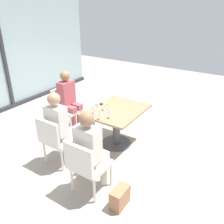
{
  "coord_description": "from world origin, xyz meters",
  "views": [
    {
      "loc": [
        -3.27,
        -2.03,
        2.5
      ],
      "look_at": [
        0.0,
        0.1,
        0.65
      ],
      "focal_mm": 37.56,
      "sensor_mm": 36.0,
      "label": 1
    }
  ],
  "objects_px": {
    "wine_glass_0": "(100,112)",
    "cell_phone_on_table": "(103,105)",
    "dining_table_main": "(117,119)",
    "person_side_end": "(91,148)",
    "person_near_window": "(69,98)",
    "handbag_2": "(86,163)",
    "chair_near_window": "(66,106)",
    "chair_far_left": "(56,138)",
    "wine_glass_3": "(94,106)",
    "handbag_0": "(120,197)",
    "coffee_cup": "(97,105)",
    "chair_side_end": "(86,164)",
    "handbag_1": "(87,129)",
    "wine_glass_1": "(110,111)",
    "person_far_left": "(59,124)",
    "wine_glass_2": "(104,103)"
  },
  "relations": [
    {
      "from": "person_near_window",
      "to": "chair_near_window",
      "type": "bearing_deg",
      "value": 90.0
    },
    {
      "from": "wine_glass_0",
      "to": "wine_glass_1",
      "type": "distance_m",
      "value": 0.17
    },
    {
      "from": "coffee_cup",
      "to": "handbag_2",
      "type": "bearing_deg",
      "value": -156.52
    },
    {
      "from": "wine_glass_1",
      "to": "handbag_2",
      "type": "distance_m",
      "value": 0.93
    },
    {
      "from": "chair_far_left",
      "to": "person_far_left",
      "type": "relative_size",
      "value": 0.69
    },
    {
      "from": "handbag_1",
      "to": "handbag_2",
      "type": "height_order",
      "value": "same"
    },
    {
      "from": "wine_glass_3",
      "to": "coffee_cup",
      "type": "bearing_deg",
      "value": 26.03
    },
    {
      "from": "chair_side_end",
      "to": "wine_glass_2",
      "type": "xyz_separation_m",
      "value": [
        1.16,
        0.51,
        0.37
      ]
    },
    {
      "from": "wine_glass_0",
      "to": "handbag_1",
      "type": "bearing_deg",
      "value": 57.14
    },
    {
      "from": "wine_glass_1",
      "to": "cell_phone_on_table",
      "type": "distance_m",
      "value": 0.58
    },
    {
      "from": "wine_glass_1",
      "to": "handbag_0",
      "type": "distance_m",
      "value": 1.38
    },
    {
      "from": "person_far_left",
      "to": "chair_near_window",
      "type": "bearing_deg",
      "value": 39.21
    },
    {
      "from": "person_near_window",
      "to": "coffee_cup",
      "type": "relative_size",
      "value": 14.0
    },
    {
      "from": "chair_near_window",
      "to": "chair_far_left",
      "type": "bearing_deg",
      "value": -143.83
    },
    {
      "from": "chair_side_end",
      "to": "cell_phone_on_table",
      "type": "distance_m",
      "value": 1.51
    },
    {
      "from": "person_near_window",
      "to": "person_far_left",
      "type": "xyz_separation_m",
      "value": [
        -0.94,
        -0.66,
        0.0
      ]
    },
    {
      "from": "chair_side_end",
      "to": "wine_glass_1",
      "type": "xyz_separation_m",
      "value": [
        0.95,
        0.24,
        0.37
      ]
    },
    {
      "from": "chair_near_window",
      "to": "coffee_cup",
      "type": "xyz_separation_m",
      "value": [
        -0.12,
        -0.92,
        0.28
      ]
    },
    {
      "from": "chair_far_left",
      "to": "wine_glass_0",
      "type": "xyz_separation_m",
      "value": [
        0.57,
        -0.49,
        0.37
      ]
    },
    {
      "from": "handbag_0",
      "to": "person_near_window",
      "type": "bearing_deg",
      "value": 57.58
    },
    {
      "from": "wine_glass_2",
      "to": "wine_glass_3",
      "type": "relative_size",
      "value": 1.0
    },
    {
      "from": "person_near_window",
      "to": "handbag_2",
      "type": "xyz_separation_m",
      "value": [
        -0.93,
        -1.16,
        -0.56
      ]
    },
    {
      "from": "chair_far_left",
      "to": "wine_glass_1",
      "type": "xyz_separation_m",
      "value": [
        0.7,
        -0.6,
        0.37
      ]
    },
    {
      "from": "wine_glass_2",
      "to": "wine_glass_3",
      "type": "distance_m",
      "value": 0.22
    },
    {
      "from": "chair_near_window",
      "to": "wine_glass_3",
      "type": "relative_size",
      "value": 4.7
    },
    {
      "from": "handbag_1",
      "to": "wine_glass_0",
      "type": "bearing_deg",
      "value": -99.23
    },
    {
      "from": "wine_glass_0",
      "to": "cell_phone_on_table",
      "type": "bearing_deg",
      "value": 31.48
    },
    {
      "from": "dining_table_main",
      "to": "person_side_end",
      "type": "distance_m",
      "value": 1.25
    },
    {
      "from": "person_far_left",
      "to": "wine_glass_3",
      "type": "height_order",
      "value": "person_far_left"
    },
    {
      "from": "chair_near_window",
      "to": "cell_phone_on_table",
      "type": "relative_size",
      "value": 6.04
    },
    {
      "from": "person_far_left",
      "to": "wine_glass_2",
      "type": "relative_size",
      "value": 6.81
    },
    {
      "from": "coffee_cup",
      "to": "handbag_0",
      "type": "bearing_deg",
      "value": -133.57
    },
    {
      "from": "person_far_left",
      "to": "handbag_2",
      "type": "height_order",
      "value": "person_far_left"
    },
    {
      "from": "person_near_window",
      "to": "wine_glass_0",
      "type": "relative_size",
      "value": 6.81
    },
    {
      "from": "person_near_window",
      "to": "person_side_end",
      "type": "bearing_deg",
      "value": -128.64
    },
    {
      "from": "dining_table_main",
      "to": "coffee_cup",
      "type": "distance_m",
      "value": 0.44
    },
    {
      "from": "chair_side_end",
      "to": "wine_glass_1",
      "type": "relative_size",
      "value": 4.7
    },
    {
      "from": "person_near_window",
      "to": "wine_glass_0",
      "type": "bearing_deg",
      "value": -112.71
    },
    {
      "from": "chair_near_window",
      "to": "person_side_end",
      "type": "height_order",
      "value": "person_side_end"
    },
    {
      "from": "chair_side_end",
      "to": "chair_far_left",
      "type": "distance_m",
      "value": 0.87
    },
    {
      "from": "handbag_2",
      "to": "handbag_0",
      "type": "bearing_deg",
      "value": -138.57
    },
    {
      "from": "person_near_window",
      "to": "wine_glass_3",
      "type": "height_order",
      "value": "person_near_window"
    },
    {
      "from": "wine_glass_2",
      "to": "handbag_2",
      "type": "distance_m",
      "value": 1.08
    },
    {
      "from": "dining_table_main",
      "to": "cell_phone_on_table",
      "type": "distance_m",
      "value": 0.38
    },
    {
      "from": "cell_phone_on_table",
      "to": "handbag_2",
      "type": "bearing_deg",
      "value": -154.05
    },
    {
      "from": "chair_near_window",
      "to": "wine_glass_3",
      "type": "height_order",
      "value": "wine_glass_3"
    },
    {
      "from": "wine_glass_3",
      "to": "handbag_0",
      "type": "bearing_deg",
      "value": -129.85
    },
    {
      "from": "coffee_cup",
      "to": "cell_phone_on_table",
      "type": "bearing_deg",
      "value": -10.04
    },
    {
      "from": "wine_glass_3",
      "to": "cell_phone_on_table",
      "type": "bearing_deg",
      "value": 12.89
    },
    {
      "from": "dining_table_main",
      "to": "chair_side_end",
      "type": "height_order",
      "value": "chair_side_end"
    }
  ]
}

